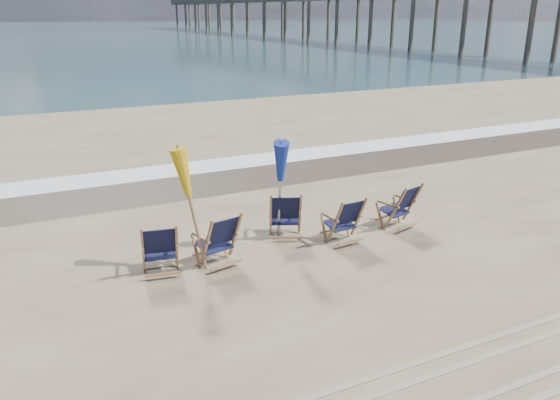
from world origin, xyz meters
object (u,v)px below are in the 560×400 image
at_px(beach_chair_1, 236,237).
at_px(umbrella_blue, 280,159).
at_px(beach_chair_2, 300,216).
at_px(beach_chair_3, 359,218).
at_px(beach_chair_4, 413,203).
at_px(fishing_pier, 300,9).
at_px(umbrella_yellow, 192,178).
at_px(beach_chair_0, 177,248).

height_order(beach_chair_1, umbrella_blue, umbrella_blue).
distance_m(beach_chair_2, umbrella_blue, 1.28).
height_order(beach_chair_3, beach_chair_4, beach_chair_4).
relative_size(beach_chair_4, umbrella_blue, 0.46).
distance_m(umbrella_blue, fishing_pier, 81.29).
bearing_deg(beach_chair_4, umbrella_yellow, -15.24).
bearing_deg(beach_chair_3, beach_chair_4, -176.31).
relative_size(beach_chair_2, fishing_pier, 0.01).
bearing_deg(umbrella_yellow, beach_chair_0, -169.44).
bearing_deg(fishing_pier, beach_chair_0, -119.09).
relative_size(beach_chair_0, umbrella_blue, 0.45).
relative_size(beach_chair_3, fishing_pier, 0.01).
relative_size(beach_chair_4, fishing_pier, 0.01).
bearing_deg(beach_chair_3, beach_chair_1, -7.12).
distance_m(beach_chair_1, beach_chair_2, 1.64).
distance_m(beach_chair_1, fishing_pier, 82.36).
distance_m(beach_chair_2, beach_chair_3, 1.18).
relative_size(beach_chair_1, beach_chair_3, 1.06).
bearing_deg(beach_chair_3, beach_chair_2, -34.94).
bearing_deg(beach_chair_2, fishing_pier, -94.48).
bearing_deg(umbrella_yellow, beach_chair_3, -3.64).
bearing_deg(beach_chair_4, beach_chair_0, -14.52).
distance_m(beach_chair_2, beach_chair_4, 2.56).
bearing_deg(beach_chair_0, umbrella_blue, -156.94).
height_order(beach_chair_2, beach_chair_3, beach_chair_2).
xyz_separation_m(beach_chair_4, umbrella_blue, (-2.95, 0.45, 1.21)).
xyz_separation_m(beach_chair_1, umbrella_yellow, (-0.74, 0.09, 1.19)).
bearing_deg(beach_chair_3, umbrella_blue, -29.11).
bearing_deg(beach_chair_1, beach_chair_4, 169.19).
height_order(beach_chair_0, beach_chair_4, beach_chair_4).
bearing_deg(fishing_pier, umbrella_blue, -117.89).
bearing_deg(beach_chair_2, umbrella_yellow, 32.65).
relative_size(beach_chair_0, beach_chair_3, 1.02).
xyz_separation_m(beach_chair_2, beach_chair_4, (2.53, -0.39, -0.01)).
xyz_separation_m(beach_chair_2, umbrella_yellow, (-2.31, -0.39, 1.20)).
distance_m(beach_chair_0, beach_chair_1, 1.09).
relative_size(beach_chair_3, beach_chair_4, 0.98).
height_order(beach_chair_1, fishing_pier, fishing_pier).
bearing_deg(umbrella_blue, beach_chair_2, -8.57).
xyz_separation_m(beach_chair_0, beach_chair_2, (2.66, 0.45, 0.01)).
bearing_deg(beach_chair_2, beach_chair_3, 172.54).
xyz_separation_m(beach_chair_3, beach_chair_4, (1.51, 0.21, 0.01)).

